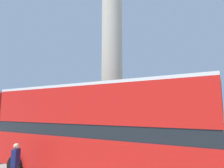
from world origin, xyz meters
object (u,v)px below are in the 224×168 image
street_lamp (69,114)px  pedestrian_near_lamp (15,162)px  monument_column (112,57)px  bus_a (93,128)px

street_lamp → pedestrian_near_lamp: street_lamp is taller
monument_column → pedestrian_near_lamp: size_ratio=11.19×
bus_a → pedestrian_near_lamp: 3.55m
monument_column → bus_a: 9.08m
bus_a → street_lamp: (-4.04, 3.20, 0.56)m
street_lamp → pedestrian_near_lamp: 5.77m
monument_column → bus_a: (2.50, -6.90, -5.35)m
bus_a → pedestrian_near_lamp: bearing=-138.7°
bus_a → street_lamp: 5.18m
bus_a → street_lamp: size_ratio=2.12×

